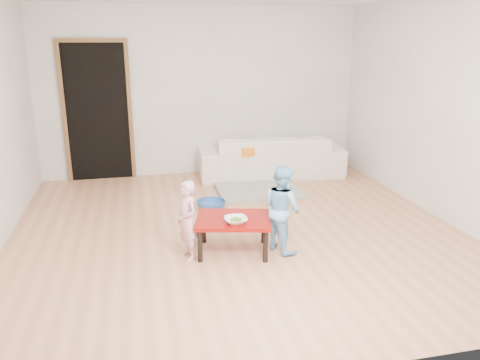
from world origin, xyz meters
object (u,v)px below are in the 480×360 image
object	(u,v)px
bowl	(236,220)
child_pink	(187,221)
sofa	(270,155)
red_table	(233,235)
basin	(211,205)
child_blue	(282,209)

from	to	relation	value
bowl	child_pink	xyz separation A→B (m)	(-0.47, 0.09, 0.00)
sofa	child_pink	xyz separation A→B (m)	(-1.62, -2.67, 0.07)
bowl	child_pink	size ratio (longest dim) A/B	0.28
sofa	red_table	world-z (taller)	sofa
sofa	red_table	xyz separation A→B (m)	(-1.16, -2.62, -0.14)
sofa	basin	world-z (taller)	sofa
bowl	basin	world-z (taller)	bowl
sofa	bowl	world-z (taller)	sofa
red_table	child_pink	bearing A→B (deg)	-174.53
red_table	child_blue	world-z (taller)	child_blue
sofa	bowl	size ratio (longest dim) A/B	9.96
child_pink	sofa	bearing A→B (deg)	127.42
child_blue	child_pink	bearing A→B (deg)	67.78
red_table	basin	xyz separation A→B (m)	(-0.02, 1.28, -0.13)
child_pink	child_blue	distance (m)	0.97
red_table	bowl	size ratio (longest dim) A/B	3.28
basin	child_pink	bearing A→B (deg)	-108.70
bowl	child_blue	bearing A→B (deg)	9.48
red_table	bowl	distance (m)	0.25
bowl	basin	size ratio (longest dim) A/B	0.61
bowl	child_blue	distance (m)	0.51
bowl	child_pink	bearing A→B (deg)	169.06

